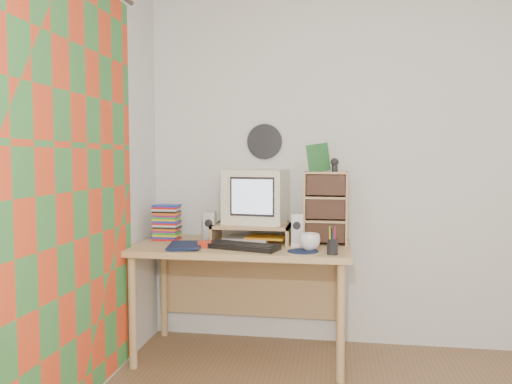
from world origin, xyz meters
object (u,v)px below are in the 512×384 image
(keyboard, at_px, (242,246))
(dvd_stack, at_px, (167,222))
(cd_rack, at_px, (326,208))
(crt_monitor, at_px, (256,197))
(diary, at_px, (169,244))
(mug, at_px, (310,242))
(desk, at_px, (244,263))

(keyboard, relative_size, dvd_stack, 1.94)
(cd_rack, bearing_deg, crt_monitor, 175.55)
(crt_monitor, distance_m, diary, 0.66)
(mug, bearing_deg, diary, -176.64)
(desk, relative_size, mug, 10.84)
(diary, bearing_deg, dvd_stack, 101.72)
(dvd_stack, xyz_separation_m, cd_rack, (1.09, -0.00, 0.12))
(dvd_stack, distance_m, mug, 1.03)
(crt_monitor, bearing_deg, dvd_stack, -167.80)
(crt_monitor, xyz_separation_m, diary, (-0.50, -0.34, -0.28))
(desk, distance_m, dvd_stack, 0.61)
(desk, distance_m, crt_monitor, 0.45)
(cd_rack, distance_m, diary, 1.04)
(crt_monitor, height_order, mug, crt_monitor)
(crt_monitor, bearing_deg, cd_rack, 2.17)
(crt_monitor, distance_m, dvd_stack, 0.64)
(dvd_stack, bearing_deg, diary, -68.12)
(cd_rack, height_order, diary, cd_rack)
(cd_rack, relative_size, diary, 1.89)
(diary, bearing_deg, mug, -6.35)
(cd_rack, xyz_separation_m, diary, (-0.97, -0.29, -0.21))
(keyboard, xyz_separation_m, cd_rack, (0.51, 0.26, 0.22))
(desk, bearing_deg, diary, -150.05)
(mug, distance_m, diary, 0.88)
(crt_monitor, height_order, cd_rack, crt_monitor)
(keyboard, relative_size, diary, 1.88)
(crt_monitor, distance_m, mug, 0.54)
(mug, bearing_deg, dvd_stack, 166.52)
(desk, xyz_separation_m, cd_rack, (0.54, 0.04, 0.37))
(keyboard, height_order, mug, mug)
(desk, relative_size, keyboard, 2.96)
(crt_monitor, relative_size, cd_rack, 0.81)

